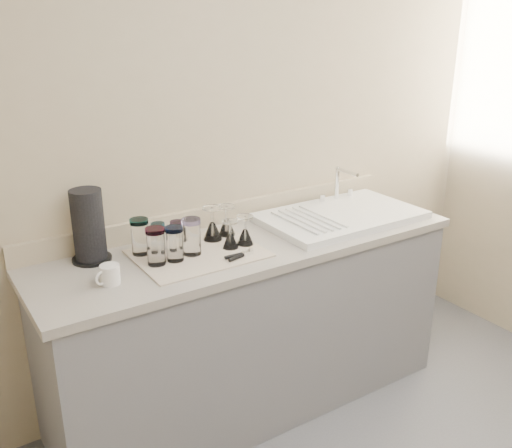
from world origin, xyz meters
TOP-DOWN VIEW (x-y plane):
  - room_envelope at (0.00, 0.00)m, footprint 3.54×3.50m
  - counter_unit at (0.00, 1.20)m, footprint 2.06×0.62m
  - sink_unit at (0.55, 1.20)m, footprint 0.82×0.50m
  - dish_towel at (-0.28, 1.19)m, footprint 0.55×0.42m
  - tumbler_teal at (-0.50, 1.32)m, footprint 0.08×0.08m
  - tumbler_cyan at (-0.41, 1.32)m, footprint 0.06×0.06m
  - tumbler_purple at (-0.33, 1.29)m, footprint 0.06×0.06m
  - tumbler_magenta at (-0.48, 1.18)m, footprint 0.08×0.08m
  - tumbler_blue at (-0.40, 1.17)m, footprint 0.08×0.08m
  - tumbler_lavender at (-0.31, 1.19)m, footprint 0.08×0.08m
  - goblet_back_left at (-0.15, 1.30)m, footprint 0.09×0.09m
  - goblet_back_right at (-0.07, 1.31)m, footprint 0.08×0.08m
  - goblet_front_left at (-0.13, 1.16)m, footprint 0.07×0.07m
  - goblet_front_right at (-0.05, 1.16)m, footprint 0.08×0.08m
  - can_opener at (-0.15, 1.05)m, footprint 0.14×0.05m
  - white_mug at (-0.71, 1.12)m, footprint 0.12×0.10m
  - paper_towel_roll at (-0.70, 1.38)m, footprint 0.17×0.17m

SIDE VIEW (x-z plane):
  - counter_unit at x=0.00m, z-range 0.00..0.90m
  - dish_towel at x=-0.28m, z-range 0.90..0.91m
  - can_opener at x=-0.15m, z-range 0.91..0.92m
  - sink_unit at x=0.55m, z-range 0.81..1.03m
  - white_mug at x=-0.71m, z-range 0.90..0.98m
  - goblet_front_left at x=-0.13m, z-range 0.89..1.02m
  - goblet_front_right at x=-0.05m, z-range 0.89..1.02m
  - goblet_back_right at x=-0.07m, z-range 0.88..1.03m
  - goblet_back_left at x=-0.15m, z-range 0.88..1.04m
  - tumbler_cyan at x=-0.41m, z-range 0.91..1.03m
  - tumbler_purple at x=-0.33m, z-range 0.91..1.03m
  - tumbler_blue at x=-0.40m, z-range 0.91..1.06m
  - tumbler_magenta at x=-0.48m, z-range 0.91..1.07m
  - tumbler_teal at x=-0.50m, z-range 0.91..1.07m
  - tumbler_lavender at x=-0.31m, z-range 0.91..1.07m
  - paper_towel_roll at x=-0.70m, z-range 0.90..1.21m
  - room_envelope at x=0.00m, z-range 0.30..2.82m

